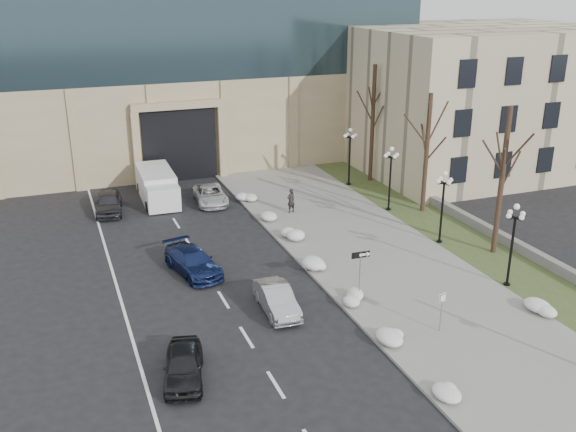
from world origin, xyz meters
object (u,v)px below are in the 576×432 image
Objects in this scene: car_a at (184,365)px; box_truck at (157,186)px; car_b at (277,299)px; car_d at (210,195)px; pedestrian at (291,201)px; lamppost_d at (350,149)px; car_e at (109,202)px; lamppost_b at (443,197)px; lamppost_c at (391,170)px; car_c at (193,261)px; keep_sign at (442,304)px; lamppost_a at (513,234)px; one_way_sign at (364,260)px.

car_a is 0.56× the size of box_truck.
car_b reaches higher than car_d.
lamppost_d is at bearing -162.68° from pedestrian.
car_e is 23.20m from lamppost_b.
car_d is 11.78m from lamppost_d.
lamppost_b reaches higher than car_b.
lamppost_b is at bearing -90.00° from lamppost_c.
car_c is 12.18m from car_d.
lamppost_b reaches higher than pedestrian.
lamppost_c is (6.19, 15.89, 1.54)m from keep_sign.
lamppost_a reaches higher than car_a.
car_a is 0.82× the size of lamppost_b.
car_a is 1.41× the size of one_way_sign.
car_c is (-2.88, 5.94, 0.02)m from car_b.
car_a is 1.88× the size of keep_sign.
lamppost_b is (11.52, -12.82, 2.43)m from car_d.
pedestrian is at bearing 26.89° from car_c.
lamppost_c is at bearing -12.75° from car_e.
car_e is 0.94× the size of lamppost_c.
lamppost_b reaches higher than one_way_sign.
box_truck is 1.46× the size of lamppost_a.
car_b is 0.86× the size of lamppost_b.
car_d is at bearing -179.12° from lamppost_d.
one_way_sign reaches higher than car_d.
car_a is at bearing 39.89° from pedestrian.
car_c is 2.31× the size of keep_sign.
lamppost_a reaches higher than car_c.
car_e is (-0.61, 22.11, 0.10)m from car_a.
one_way_sign is (-1.33, -13.61, 1.30)m from pedestrian.
car_a is 22.12m from car_e.
lamppost_b is 1.00× the size of lamppost_c.
keep_sign reaches higher than car_a.
lamppost_c is at bearing 57.36° from one_way_sign.
lamppost_b reaches higher than car_c.
car_e is (-6.20, 18.01, 0.09)m from car_b.
one_way_sign is 9.63m from lamppost_b.
car_b is 1.96× the size of keep_sign.
car_d is (3.98, 11.52, -0.05)m from car_c.
box_truck is 15.31m from lamppost_d.
car_a is 2.23× the size of pedestrian.
lamppost_b reaches higher than keep_sign.
car_e is 0.94× the size of lamppost_a.
lamppost_c reaches higher than car_b.
one_way_sign reaches higher than pedestrian.
car_c reaches higher than car_a.
car_d is at bearing 3.01° from car_e.
lamppost_b is (15.05, -14.98, 2.01)m from box_truck.
keep_sign is 7.00m from lamppost_a.
car_e is at bearing 111.32° from car_b.
keep_sign is at bearing -123.37° from lamppost_b.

